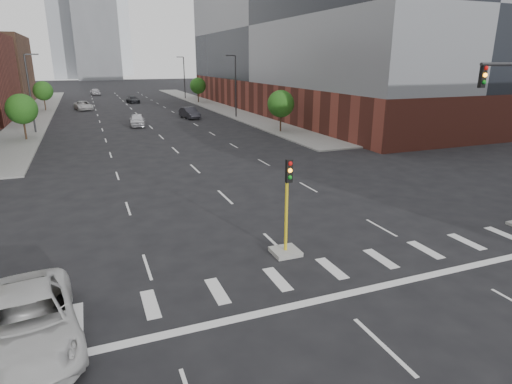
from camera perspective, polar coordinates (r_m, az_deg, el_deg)
sidewalk_left_far at (r=81.66m, az=-26.96°, el=9.53°), size 5.00×92.00×0.15m
sidewalk_right_far at (r=84.45m, az=-5.98°, el=11.46°), size 5.00×92.00×0.15m
building_right_main at (r=76.61m, az=7.95°, el=19.00°), size 24.00×70.00×22.00m
tower_right at (r=269.36m, az=-19.23°, el=23.06°), size 20.00×20.00×80.00m
tower_mid at (r=207.50m, az=-20.68°, el=19.93°), size 18.00×18.00×44.00m
median_traffic_signal at (r=19.14m, az=4.04°, el=-5.62°), size 1.20×1.20×4.40m
streetlight_right_a at (r=65.50m, az=-2.81°, el=14.23°), size 1.60×0.22×9.07m
streetlight_right_b at (r=99.24m, az=-9.60°, el=15.02°), size 1.60×0.22×9.07m
streetlight_left at (r=57.29m, az=-27.88°, el=11.90°), size 1.60×0.22×9.07m
tree_left_near at (r=52.52m, az=-28.78°, el=9.67°), size 3.20×3.20×4.85m
tree_left_far at (r=82.30m, az=-26.52°, el=11.97°), size 3.20×3.20×4.85m
tree_right_near at (r=51.93m, az=3.33°, el=11.66°), size 3.20×3.20×4.85m
tree_right_far at (r=89.72m, az=-7.75°, el=13.86°), size 3.20×3.20×4.85m
car_near_left at (r=59.19m, az=-15.56°, el=9.23°), size 2.34×4.90×1.61m
car_mid_right at (r=65.56m, az=-8.85°, el=10.38°), size 2.40×5.21×1.65m
car_far_left at (r=81.83m, az=-22.02°, el=10.63°), size 3.42×5.82×1.52m
car_deep_right at (r=92.08m, az=-16.09°, el=11.75°), size 2.62×4.96×1.37m
car_distant at (r=115.55m, az=-20.64°, el=12.40°), size 2.55×5.24×1.72m
parked_minivan at (r=15.13m, az=-28.03°, el=-15.00°), size 3.46×6.24×1.65m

